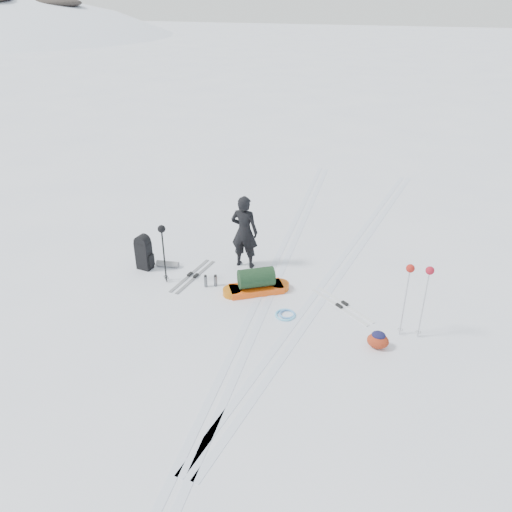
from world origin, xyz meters
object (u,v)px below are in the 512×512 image
at_px(pulk_sled, 256,283).
at_px(expedition_rucksack, 147,253).
at_px(ski_poles_black, 162,236).
at_px(skier, 244,232).

xyz_separation_m(pulk_sled, expedition_rucksack, (-2.81, 0.17, 0.19)).
bearing_deg(pulk_sled, ski_poles_black, 154.07).
height_order(skier, expedition_rucksack, skier).
relative_size(pulk_sled, expedition_rucksack, 1.59).
height_order(skier, pulk_sled, skier).
height_order(pulk_sled, expedition_rucksack, expedition_rucksack).
relative_size(skier, ski_poles_black, 1.27).
distance_m(pulk_sled, ski_poles_black, 2.31).
xyz_separation_m(expedition_rucksack, ski_poles_black, (0.71, -0.41, 0.75)).
relative_size(skier, expedition_rucksack, 1.91).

